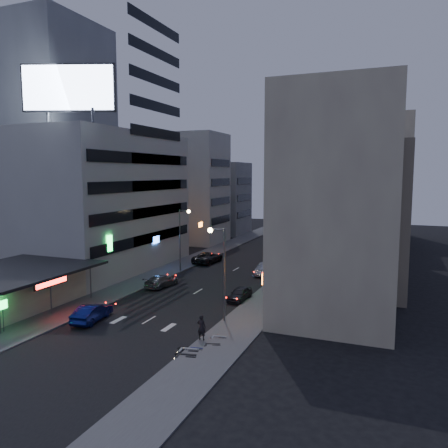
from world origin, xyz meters
The scene contains 29 objects.
ground centered at (0.00, 0.00, 0.00)m, with size 180.00×180.00×0.00m, color black.
sidewalk_left centered at (-8.00, 30.00, 0.06)m, with size 4.00×120.00×0.12m, color #4C4C4F.
sidewalk_right centered at (8.00, 30.00, 0.06)m, with size 4.00×120.00×0.12m, color #4C4C4F.
food_court centered at (-13.90, 2.00, 1.98)m, with size 11.00×13.00×3.88m.
white_building centered at (-17.00, 20.00, 9.00)m, with size 14.00×24.00×18.00m, color #B2B2AD.
grey_tower centered at (-26.00, 23.00, 17.00)m, with size 10.00×14.00×34.00m, color gray.
shophouse_near centered at (15.00, 10.50, 10.00)m, with size 10.00×11.00×20.00m, color beige.
shophouse_mid centered at (15.50, 22.00, 8.00)m, with size 11.00×12.00×16.00m, color gray.
shophouse_far centered at (15.00, 35.00, 11.00)m, with size 10.00×14.00×22.00m, color beige.
far_left_a centered at (-15.50, 45.00, 10.00)m, with size 11.00×10.00×20.00m, color #B2B2AD.
far_left_b centered at (-16.00, 58.00, 7.50)m, with size 12.00×10.00×15.00m, color gray.
far_right_a centered at (15.50, 50.00, 9.00)m, with size 11.00×12.00×18.00m, color gray.
far_right_b centered at (16.00, 64.00, 12.00)m, with size 12.00×12.00×24.00m, color beige.
billboard centered at (-12.99, 9.97, 21.66)m, with size 9.52×3.75×6.20m.
street_lamp_right_near centered at (5.90, 6.00, 5.36)m, with size 1.60×0.44×8.02m.
street_lamp_left centered at (-5.90, 22.00, 5.36)m, with size 1.60×0.44×8.02m.
street_lamp_right_far centered at (5.90, 40.00, 5.36)m, with size 1.60×0.44×8.02m.
parked_car_right_near centered at (5.34, 12.56, 0.66)m, with size 1.56×3.89×1.32m, color #26262B.
parked_car_right_mid centered at (4.44, 24.18, 0.71)m, with size 1.50×4.29×1.41m, color #AFB1B8.
parked_car_left centered at (-5.21, 28.36, 0.79)m, with size 2.62×5.68×1.58m, color #222227.
parked_car_right_far centered at (5.60, 34.59, 0.78)m, with size 2.19×5.39×1.57m, color #A0A4A8.
road_car_blue centered at (-4.42, 1.92, 0.76)m, with size 1.60×4.58×1.51m, color navy.
road_car_silver centered at (-4.66, 14.25, 0.68)m, with size 1.91×4.70×1.36m, color gray.
person centered at (6.30, 1.30, 1.10)m, with size 0.72×0.47×1.97m, color black.
scooter_black_a centered at (7.19, -1.36, 0.74)m, with size 2.02×0.67×1.23m, color black, non-canonical shape.
scooter_silver_a centered at (6.91, -0.38, 0.75)m, with size 2.05×0.68×1.25m, color silver, non-canonical shape.
scooter_blue centered at (7.10, -0.11, 0.61)m, with size 1.60×0.53×0.98m, color navy, non-canonical shape.
scooter_black_b centered at (7.95, 1.14, 0.63)m, with size 1.66×0.55×1.02m, color black, non-canonical shape.
scooter_silver_b centered at (7.85, 2.64, 0.63)m, with size 1.66×0.55×1.02m, color #AFB1B7, non-canonical shape.
Camera 1 is at (19.80, -27.82, 12.72)m, focal length 35.00 mm.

